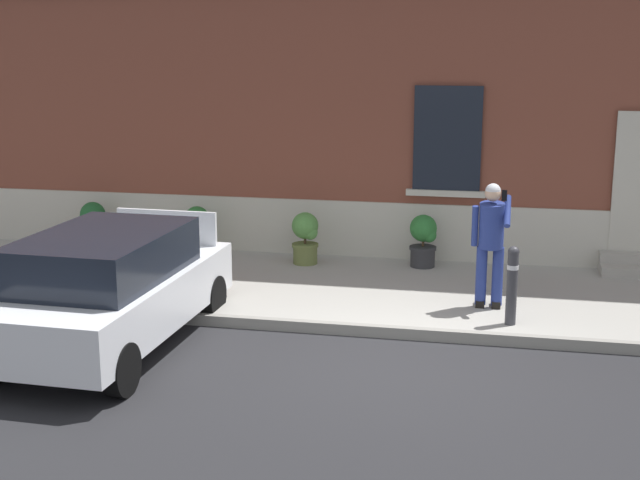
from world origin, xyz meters
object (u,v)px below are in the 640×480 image
at_px(bollard_near_person, 512,283).
at_px(planter_olive, 306,237).
at_px(planter_cream, 198,230).
at_px(planter_terracotta, 94,225).
at_px(hatchback_car_white, 110,287).
at_px(planter_charcoal, 424,239).
at_px(person_on_phone, 491,237).

distance_m(bollard_near_person, planter_olive, 4.17).
bearing_deg(planter_cream, planter_terracotta, 179.46).
bearing_deg(bollard_near_person, planter_cream, 152.73).
relative_size(hatchback_car_white, bollard_near_person, 3.94).
distance_m(planter_terracotta, planter_cream, 1.92).
distance_m(hatchback_car_white, planter_terracotta, 4.78).
distance_m(planter_olive, planter_charcoal, 1.93).
bearing_deg(planter_olive, person_on_phone, -32.12).
height_order(person_on_phone, planter_cream, person_on_phone).
bearing_deg(planter_olive, bollard_near_person, -37.66).
relative_size(planter_cream, planter_charcoal, 1.00).
xyz_separation_m(planter_terracotta, planter_charcoal, (5.76, 0.03, 0.00)).
xyz_separation_m(bollard_near_person, planter_charcoal, (-1.38, 2.75, -0.11)).
bearing_deg(planter_terracotta, planter_charcoal, 0.33).
height_order(hatchback_car_white, planter_cream, hatchback_car_white).
xyz_separation_m(planter_olive, planter_charcoal, (1.92, 0.20, 0.00)).
xyz_separation_m(planter_terracotta, planter_cream, (1.92, -0.02, 0.00)).
bearing_deg(hatchback_car_white, person_on_phone, 25.14).
bearing_deg(hatchback_car_white, planter_olive, 68.75).
xyz_separation_m(bollard_near_person, planter_terracotta, (-7.15, 2.71, -0.11)).
height_order(person_on_phone, planter_olive, person_on_phone).
bearing_deg(person_on_phone, planter_cream, 157.99).
bearing_deg(planter_charcoal, planter_olive, -174.19).
height_order(bollard_near_person, planter_terracotta, bollard_near_person).
distance_m(bollard_near_person, planter_terracotta, 7.64).
distance_m(hatchback_car_white, person_on_phone, 5.07).
relative_size(bollard_near_person, planter_olive, 1.22).
relative_size(hatchback_car_white, planter_cream, 4.79).
distance_m(planter_cream, planter_olive, 1.93).
bearing_deg(planter_olive, planter_cream, 175.72).
xyz_separation_m(hatchback_car_white, planter_cream, (-0.35, 4.18, -0.18)).
height_order(person_on_phone, planter_charcoal, person_on_phone).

